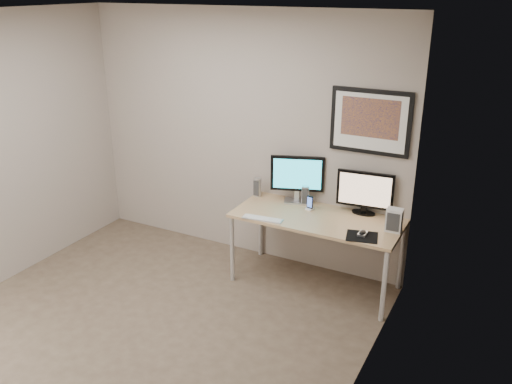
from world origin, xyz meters
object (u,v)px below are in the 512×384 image
speaker_left (258,187)px  phone_dock (310,203)px  framed_art (370,122)px  monitor_large (297,177)px  speaker_right (305,195)px  fan_unit (394,220)px  monitor_tv (365,192)px  desk (317,223)px  keyboard (262,219)px

speaker_left → phone_dock: size_ratio=1.33×
framed_art → phone_dock: framed_art is taller
monitor_large → speaker_right: size_ratio=2.69×
monitor_large → fan_unit: bearing=-31.7°
speaker_right → phone_dock: size_ratio=1.31×
framed_art → monitor_tv: framed_art is taller
fan_unit → desk: bearing=179.9°
framed_art → keyboard: framed_art is taller
desk → framed_art: bearing=43.5°
speaker_right → phone_dock: (0.10, -0.12, -0.02)m
desk → fan_unit: bearing=1.8°
framed_art → phone_dock: (-0.48, -0.20, -0.82)m
phone_dock → keyboard: size_ratio=0.38×
monitor_large → phone_dock: monitor_large is taller
desk → fan_unit: fan_unit is taller
desk → speaker_right: speaker_right is taller
framed_art → monitor_large: framed_art is taller
monitor_tv → fan_unit: monitor_tv is taller
keyboard → monitor_large: bearing=72.2°
speaker_left → desk: bearing=-19.6°
monitor_large → speaker_left: 0.46m
monitor_tv → desk: bearing=-148.6°
monitor_large → fan_unit: 1.08m
framed_art → speaker_left: framed_art is taller
speaker_left → monitor_tv: bearing=-0.3°
speaker_right → fan_unit: size_ratio=0.89×
monitor_large → monitor_tv: monitor_large is taller
monitor_large → speaker_left: monitor_large is taller
desk → speaker_left: 0.80m
desk → fan_unit: size_ratio=7.45×
desk → keyboard: 0.53m
keyboard → desk: bearing=27.4°
desk → phone_dock: bearing=135.2°
monitor_tv → phone_dock: bearing=-168.9°
framed_art → speaker_left: bearing=-174.3°
speaker_left → fan_unit: fan_unit is taller
phone_dock → keyboard: (-0.31, -0.42, -0.07)m
speaker_right → keyboard: bearing=-128.5°
speaker_left → phone_dock: (0.62, -0.09, -0.02)m
framed_art → speaker_left: 1.36m
speaker_right → monitor_large: bearing=157.9°
phone_dock → fan_unit: 0.86m
phone_dock → fan_unit: fan_unit is taller
speaker_right → desk: bearing=-64.1°
desk → monitor_tv: monitor_tv is taller
keyboard → fan_unit: fan_unit is taller
monitor_tv → monitor_large: bearing=176.3°
monitor_tv → speaker_right: 0.61m
speaker_left → keyboard: 0.61m
speaker_left → speaker_right: size_ratio=1.01×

